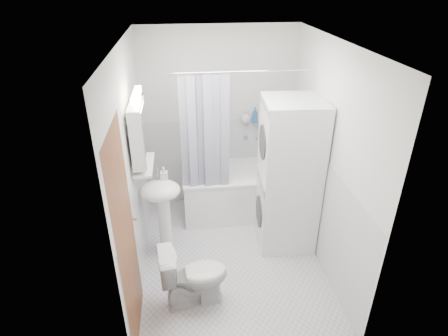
{
  "coord_description": "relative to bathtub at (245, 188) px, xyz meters",
  "views": [
    {
      "loc": [
        -0.48,
        -3.35,
        2.96
      ],
      "look_at": [
        -0.07,
        0.15,
        1.09
      ],
      "focal_mm": 30.0,
      "sensor_mm": 36.0,
      "label": 1
    }
  ],
  "objects": [
    {
      "name": "floor",
      "position": [
        -0.31,
        -0.92,
        -0.35
      ],
      "size": [
        2.6,
        2.6,
        0.0
      ],
      "primitive_type": "plane",
      "color": "silver",
      "rests_on": "ground"
    },
    {
      "name": "room_walls",
      "position": [
        -0.31,
        -0.92,
        1.14
      ],
      "size": [
        2.6,
        2.6,
        2.6
      ],
      "color": "silver",
      "rests_on": "ground"
    },
    {
      "name": "wainscot",
      "position": [
        -0.31,
        -0.63,
        0.25
      ],
      "size": [
        1.98,
        2.58,
        2.58
      ],
      "color": "white",
      "rests_on": "ground"
    },
    {
      "name": "door",
      "position": [
        -1.26,
        -1.47,
        0.65
      ],
      "size": [
        0.05,
        2.0,
        2.0
      ],
      "color": "brown",
      "rests_on": "ground"
    },
    {
      "name": "bathtub",
      "position": [
        0.0,
        0.0,
        0.0
      ],
      "size": [
        1.65,
        0.78,
        0.63
      ],
      "color": "white",
      "rests_on": "ground"
    },
    {
      "name": "tub_spout",
      "position": [
        0.2,
        0.33,
        0.6
      ],
      "size": [
        0.04,
        0.12,
        0.04
      ],
      "primitive_type": "cylinder",
      "rotation": [
        1.57,
        0.0,
        0.0
      ],
      "color": "silver",
      "rests_on": "room_walls"
    },
    {
      "name": "curtain_rod",
      "position": [
        0.0,
        -0.33,
        1.65
      ],
      "size": [
        1.83,
        0.02,
        0.02
      ],
      "primitive_type": "cylinder",
      "rotation": [
        0.0,
        1.57,
        0.0
      ],
      "color": "silver",
      "rests_on": "room_walls"
    },
    {
      "name": "shower_curtain",
      "position": [
        -0.54,
        -0.33,
        0.9
      ],
      "size": [
        0.55,
        0.02,
        1.45
      ],
      "color": "#131943",
      "rests_on": "curtain_rod"
    },
    {
      "name": "sink",
      "position": [
        -1.06,
        -0.76,
        0.36
      ],
      "size": [
        0.44,
        0.37,
        1.04
      ],
      "color": "white",
      "rests_on": "ground"
    },
    {
      "name": "medicine_cabinet",
      "position": [
        -1.21,
        -0.82,
        1.22
      ],
      "size": [
        0.13,
        0.5,
        0.71
      ],
      "color": "white",
      "rests_on": "room_walls"
    },
    {
      "name": "shelf",
      "position": [
        -1.2,
        -0.82,
        0.85
      ],
      "size": [
        0.18,
        0.54,
        0.02
      ],
      "primitive_type": "cube",
      "color": "silver",
      "rests_on": "room_walls"
    },
    {
      "name": "shower_caddy",
      "position": [
        0.25,
        0.32,
        0.8
      ],
      "size": [
        0.22,
        0.06,
        0.02
      ],
      "primitive_type": "cube",
      "color": "silver",
      "rests_on": "room_walls"
    },
    {
      "name": "towel",
      "position": [
        -1.24,
        -0.36,
        1.03
      ],
      "size": [
        0.07,
        0.36,
        0.86
      ],
      "color": "maroon",
      "rests_on": "room_walls"
    },
    {
      "name": "washer_dryer",
      "position": [
        0.37,
        -0.69,
        0.55
      ],
      "size": [
        0.67,
        0.66,
        1.79
      ],
      "rotation": [
        0.0,
        0.0,
        -0.06
      ],
      "color": "white",
      "rests_on": "ground"
    },
    {
      "name": "toilet",
      "position": [
        -0.76,
        -1.53,
        -0.02
      ],
      "size": [
        0.7,
        0.45,
        0.65
      ],
      "primitive_type": "imported",
      "rotation": [
        0.0,
        0.0,
        1.7
      ],
      "color": "white",
      "rests_on": "ground"
    },
    {
      "name": "soap_pump",
      "position": [
        -1.02,
        -0.67,
        0.6
      ],
      "size": [
        0.08,
        0.17,
        0.08
      ],
      "primitive_type": "imported",
      "color": "gray",
      "rests_on": "sink"
    },
    {
      "name": "shelf_bottle",
      "position": [
        -1.2,
        -0.97,
        0.9
      ],
      "size": [
        0.07,
        0.18,
        0.07
      ],
      "primitive_type": "imported",
      "color": "gray",
      "rests_on": "shelf"
    },
    {
      "name": "shelf_cup",
      "position": [
        -1.2,
        -0.7,
        0.92
      ],
      "size": [
        0.1,
        0.09,
        0.1
      ],
      "primitive_type": "imported",
      "color": "gray",
      "rests_on": "shelf"
    },
    {
      "name": "shampoo_a",
      "position": [
        0.04,
        0.32,
        0.88
      ],
      "size": [
        0.13,
        0.17,
        0.13
      ],
      "primitive_type": "imported",
      "color": "gray",
      "rests_on": "shower_caddy"
    },
    {
      "name": "shampoo_b",
      "position": [
        0.16,
        0.32,
        0.85
      ],
      "size": [
        0.08,
        0.21,
        0.08
      ],
      "primitive_type": "imported",
      "color": "#2866A2",
      "rests_on": "shower_caddy"
    }
  ]
}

